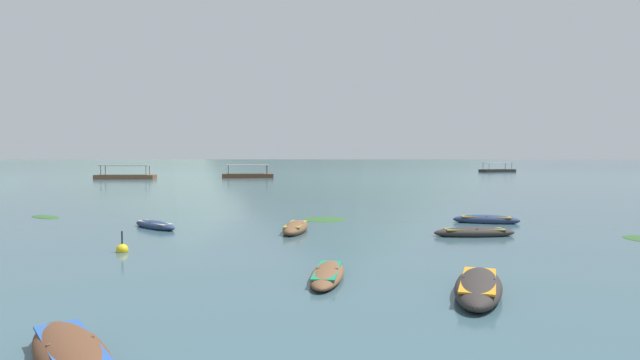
% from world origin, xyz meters
% --- Properties ---
extents(ground_plane, '(6000.00, 6000.00, 0.00)m').
position_xyz_m(ground_plane, '(0.00, 1500.00, 0.00)').
color(ground_plane, '#385660').
extents(mountain_2, '(1554.68, 1554.68, 422.56)m').
position_xyz_m(mountain_2, '(-585.49, 2419.44, 211.28)').
color(mountain_2, slate).
rests_on(mountain_2, ground).
extents(mountain_3, '(1262.10, 1262.10, 512.93)m').
position_xyz_m(mountain_3, '(155.42, 2072.65, 256.46)').
color(mountain_3, '#4C5B56').
rests_on(mountain_3, ground).
extents(rowboat_0, '(1.60, 3.96, 0.62)m').
position_xyz_m(rowboat_0, '(-1.18, 20.87, 0.19)').
color(rowboat_0, brown).
rests_on(rowboat_0, ground).
extents(rowboat_1, '(3.85, 1.20, 0.53)m').
position_xyz_m(rowboat_1, '(7.17, 19.24, 0.17)').
color(rowboat_1, '#2D2826').
rests_on(rowboat_1, ground).
extents(rowboat_2, '(2.59, 4.41, 0.66)m').
position_xyz_m(rowboat_2, '(3.97, 8.94, 0.20)').
color(rowboat_2, '#2D2826').
rests_on(rowboat_2, ground).
extents(rowboat_3, '(1.47, 3.81, 0.45)m').
position_xyz_m(rowboat_3, '(0.02, 10.83, 0.14)').
color(rowboat_3, brown).
rests_on(rowboat_3, ground).
extents(rowboat_4, '(3.13, 3.81, 0.62)m').
position_xyz_m(rowboat_4, '(-4.74, 4.44, 0.19)').
color(rowboat_4, brown).
rests_on(rowboat_4, ground).
extents(rowboat_8, '(3.18, 3.19, 0.49)m').
position_xyz_m(rowboat_8, '(-8.47, 22.28, 0.15)').
color(rowboat_8, navy).
rests_on(rowboat_8, ground).
extents(rowboat_9, '(3.72, 1.93, 0.57)m').
position_xyz_m(rowboat_9, '(9.36, 23.99, 0.18)').
color(rowboat_9, navy).
rests_on(rowboat_9, ground).
extents(ferry_0, '(9.81, 3.32, 2.54)m').
position_xyz_m(ferry_0, '(-31.35, 83.93, 0.45)').
color(ferry_0, brown).
rests_on(ferry_0, ground).
extents(ferry_1, '(9.34, 4.33, 2.54)m').
position_xyz_m(ferry_1, '(-11.36, 88.85, 0.45)').
color(ferry_1, brown).
rests_on(ferry_1, ground).
extents(ferry_2, '(9.61, 6.02, 2.54)m').
position_xyz_m(ferry_2, '(46.36, 123.41, 0.45)').
color(ferry_2, '#2D2826').
rests_on(ferry_2, ground).
extents(mooring_buoy, '(0.45, 0.45, 0.95)m').
position_xyz_m(mooring_buoy, '(-7.74, 15.48, 0.10)').
color(mooring_buoy, yellow).
rests_on(mooring_buoy, ground).
extents(weed_patch_1, '(2.95, 2.83, 0.14)m').
position_xyz_m(weed_patch_1, '(-16.61, 27.46, 0.00)').
color(weed_patch_1, '#2D5628').
rests_on(weed_patch_1, ground).
extents(weed_patch_2, '(3.17, 3.18, 0.14)m').
position_xyz_m(weed_patch_2, '(0.39, 25.79, 0.00)').
color(weed_patch_2, '#2D5628').
rests_on(weed_patch_2, ground).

